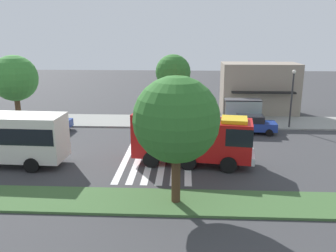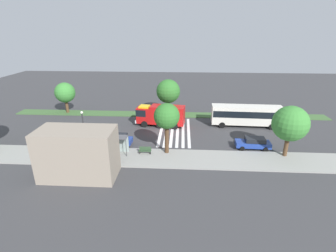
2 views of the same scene
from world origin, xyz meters
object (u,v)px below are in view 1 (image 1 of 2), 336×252
object	(u,v)px
fire_truck	(195,136)
street_lamp	(292,93)
parked_car_mid	(45,122)
bus_stop_shelter	(243,107)
bench_near_shelter	(202,119)
sidewalk_tree_west	(173,73)
median_tree_far_west	(176,120)
sidewalk_tree_far_west	(15,78)
parked_car_east	(251,124)

from	to	relation	value
fire_truck	street_lamp	xyz separation A→B (m)	(9.33, 9.83, 1.41)
parked_car_mid	bus_stop_shelter	size ratio (longest dim) A/B	1.37
fire_truck	bench_near_shelter	world-z (taller)	fire_truck
sidewalk_tree_west	parked_car_mid	bearing A→B (deg)	-169.58
sidewalk_tree_west	median_tree_far_west	xyz separation A→B (m)	(0.74, -16.19, -0.55)
fire_truck	bench_near_shelter	size ratio (longest dim) A/B	5.34
sidewalk_tree_far_west	sidewalk_tree_west	distance (m)	15.49
median_tree_far_west	sidewalk_tree_west	bearing A→B (deg)	92.62
fire_truck	bus_stop_shelter	size ratio (longest dim) A/B	2.44
parked_car_mid	bench_near_shelter	distance (m)	15.04
sidewalk_tree_far_west	sidewalk_tree_west	size ratio (longest dim) A/B	0.98
parked_car_east	median_tree_far_west	bearing A→B (deg)	-111.89
bus_stop_shelter	median_tree_far_west	distance (m)	17.93
fire_truck	bench_near_shelter	bearing A→B (deg)	92.67
sidewalk_tree_west	fire_truck	bearing A→B (deg)	-79.69
sidewalk_tree_far_west	fire_truck	bearing A→B (deg)	-30.55
fire_truck	street_lamp	size ratio (longest dim) A/B	1.56
street_lamp	parked_car_mid	bearing A→B (deg)	-175.56
parked_car_east	parked_car_mid	bearing A→B (deg)	-176.94
bench_near_shelter	street_lamp	world-z (taller)	street_lamp
street_lamp	median_tree_far_west	size ratio (longest dim) A/B	0.81
bench_near_shelter	sidewalk_tree_west	world-z (taller)	sidewalk_tree_west
parked_car_east	sidewalk_tree_west	distance (m)	8.73
parked_car_mid	bus_stop_shelter	bearing A→B (deg)	10.31
sidewalk_tree_far_west	median_tree_far_west	world-z (taller)	median_tree_far_west
bench_near_shelter	street_lamp	distance (m)	8.84
fire_truck	street_lamp	bearing A→B (deg)	54.51
bus_stop_shelter	street_lamp	world-z (taller)	street_lamp
parked_car_mid	parked_car_east	world-z (taller)	parked_car_east
parked_car_east	bus_stop_shelter	world-z (taller)	bus_stop_shelter
parked_car_east	bench_near_shelter	distance (m)	5.13
bench_near_shelter	median_tree_far_west	size ratio (longest dim) A/B	0.24
street_lamp	sidewalk_tree_west	bearing A→B (deg)	177.95
parked_car_mid	street_lamp	xyz separation A→B (m)	(23.14, 1.80, 2.57)
fire_truck	bench_near_shelter	xyz separation A→B (m)	(0.99, 10.67, -1.41)
parked_car_mid	sidewalk_tree_west	bearing A→B (deg)	12.77
fire_truck	sidewalk_tree_west	bearing A→B (deg)	108.30
bench_near_shelter	sidewalk_tree_west	size ratio (longest dim) A/B	0.23
sidewalk_tree_far_west	sidewalk_tree_west	xyz separation A→B (m)	(15.48, -0.00, 0.61)
parked_car_east	bus_stop_shelter	bearing A→B (deg)	101.61
bus_stop_shelter	street_lamp	xyz separation A→B (m)	(4.33, -0.83, 1.52)
sidewalk_tree_west	street_lamp	bearing A→B (deg)	-2.05
parked_car_east	median_tree_far_west	size ratio (longest dim) A/B	0.65
bus_stop_shelter	sidewalk_tree_far_west	world-z (taller)	sidewalk_tree_far_west
fire_truck	sidewalk_tree_far_west	bearing A→B (deg)	157.44
fire_truck	median_tree_far_west	bearing A→B (deg)	-92.65
parked_car_mid	sidewalk_tree_west	xyz separation A→B (m)	(11.95, 2.20, 4.36)
sidewalk_tree_west	median_tree_far_west	world-z (taller)	sidewalk_tree_west
bench_near_shelter	median_tree_far_west	xyz separation A→B (m)	(-2.12, -16.63, 4.06)
fire_truck	sidewalk_tree_far_west	size ratio (longest dim) A/B	1.27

